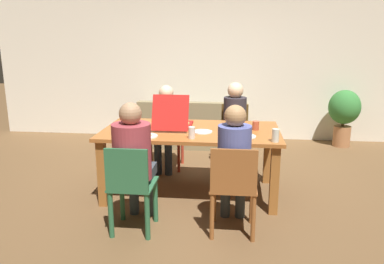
# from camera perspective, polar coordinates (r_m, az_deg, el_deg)

# --- Properties ---
(ground_plane) EXTENTS (20.00, 20.00, 0.00)m
(ground_plane) POSITION_cam_1_polar(r_m,az_deg,el_deg) (4.60, -0.14, -9.05)
(ground_plane) COLOR brown
(back_wall) EXTENTS (7.77, 0.12, 2.74)m
(back_wall) POSITION_cam_1_polar(r_m,az_deg,el_deg) (6.92, 2.42, 10.44)
(back_wall) COLOR white
(back_wall) RESTS_ON ground
(dining_table) EXTENTS (2.00, 1.07, 0.78)m
(dining_table) POSITION_cam_1_polar(r_m,az_deg,el_deg) (4.38, -0.15, -0.96)
(dining_table) COLOR #A75E29
(dining_table) RESTS_ON ground
(chair_0) EXTENTS (0.43, 0.42, 0.87)m
(chair_0) POSITION_cam_1_polar(r_m,az_deg,el_deg) (3.52, 6.19, -8.09)
(chair_0) COLOR #945629
(chair_0) RESTS_ON ground
(person_0) EXTENTS (0.31, 0.50, 1.22)m
(person_0) POSITION_cam_1_polar(r_m,az_deg,el_deg) (3.57, 6.31, -3.87)
(person_0) COLOR #364045
(person_0) RESTS_ON ground
(chair_1) EXTENTS (0.41, 0.42, 0.87)m
(chair_1) POSITION_cam_1_polar(r_m,az_deg,el_deg) (3.59, -9.09, -8.18)
(chair_1) COLOR #2C6640
(chair_1) RESTS_ON ground
(person_1) EXTENTS (0.36, 0.55, 1.24)m
(person_1) POSITION_cam_1_polar(r_m,az_deg,el_deg) (3.61, -8.72, -3.47)
(person_1) COLOR #3A424A
(person_1) RESTS_ON ground
(chair_2) EXTENTS (0.40, 0.46, 0.88)m
(chair_2) POSITION_cam_1_polar(r_m,az_deg,el_deg) (5.37, 6.34, -0.15)
(chair_2) COLOR brown
(chair_2) RESTS_ON ground
(person_2) EXTENTS (0.31, 0.49, 1.22)m
(person_2) POSITION_cam_1_polar(r_m,az_deg,el_deg) (5.18, 6.39, 1.82)
(person_2) COLOR #302F37
(person_2) RESTS_ON ground
(chair_3) EXTENTS (0.44, 0.42, 0.96)m
(chair_3) POSITION_cam_1_polar(r_m,az_deg,el_deg) (5.41, -3.61, 0.41)
(chair_3) COLOR #B83723
(chair_3) RESTS_ON ground
(person_3) EXTENTS (0.28, 0.49, 1.17)m
(person_3) POSITION_cam_1_polar(r_m,az_deg,el_deg) (5.22, -3.94, 1.60)
(person_3) COLOR #2C394B
(person_3) RESTS_ON ground
(pizza_box_0) EXTENTS (0.41, 0.57, 0.40)m
(pizza_box_0) POSITION_cam_1_polar(r_m,az_deg,el_deg) (4.47, -2.76, 1.47)
(pizza_box_0) COLOR #B31B17
(pizza_box_0) RESTS_ON dining_table
(plate_0) EXTENTS (0.25, 0.25, 0.03)m
(plate_0) POSITION_cam_1_polar(r_m,az_deg,el_deg) (4.07, -6.91, -0.56)
(plate_0) COLOR white
(plate_0) RESTS_ON dining_table
(plate_1) EXTENTS (0.22, 0.22, 0.01)m
(plate_1) POSITION_cam_1_polar(r_m,az_deg,el_deg) (4.23, 1.57, 0.04)
(plate_1) COLOR white
(plate_1) RESTS_ON dining_table
(plate_2) EXTENTS (0.24, 0.24, 0.01)m
(plate_2) POSITION_cam_1_polar(r_m,az_deg,el_deg) (4.07, 7.86, -0.65)
(plate_2) COLOR white
(plate_2) RESTS_ON dining_table
(drinking_glass_0) EXTENTS (0.08, 0.08, 0.10)m
(drinking_glass_0) POSITION_cam_1_polar(r_m,az_deg,el_deg) (4.38, 9.49, 0.96)
(drinking_glass_0) COLOR #B24D32
(drinking_glass_0) RESTS_ON dining_table
(drinking_glass_1) EXTENTS (0.07, 0.07, 0.13)m
(drinking_glass_1) POSITION_cam_1_polar(r_m,az_deg,el_deg) (3.92, 12.37, -0.50)
(drinking_glass_1) COLOR silver
(drinking_glass_1) RESTS_ON dining_table
(drinking_glass_2) EXTENTS (0.07, 0.07, 0.11)m
(drinking_glass_2) POSITION_cam_1_polar(r_m,az_deg,el_deg) (4.93, -10.34, 2.44)
(drinking_glass_2) COLOR #B74D2C
(drinking_glass_2) RESTS_ON dining_table
(drinking_glass_3) EXTENTS (0.07, 0.07, 0.12)m
(drinking_glass_3) POSITION_cam_1_polar(r_m,az_deg,el_deg) (3.95, -0.04, -0.10)
(drinking_glass_3) COLOR silver
(drinking_glass_3) RESTS_ON dining_table
(couch) EXTENTS (1.78, 0.77, 0.79)m
(couch) POSITION_cam_1_polar(r_m,az_deg,el_deg) (6.48, 0.24, 0.53)
(couch) COLOR #877A55
(couch) RESTS_ON ground
(potted_plant) EXTENTS (0.52, 0.52, 0.95)m
(potted_plant) POSITION_cam_1_polar(r_m,az_deg,el_deg) (6.84, 21.77, 2.86)
(potted_plant) COLOR #AF7347
(potted_plant) RESTS_ON ground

